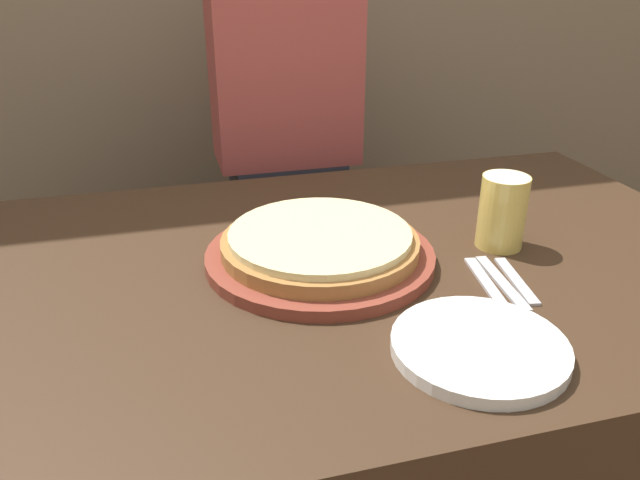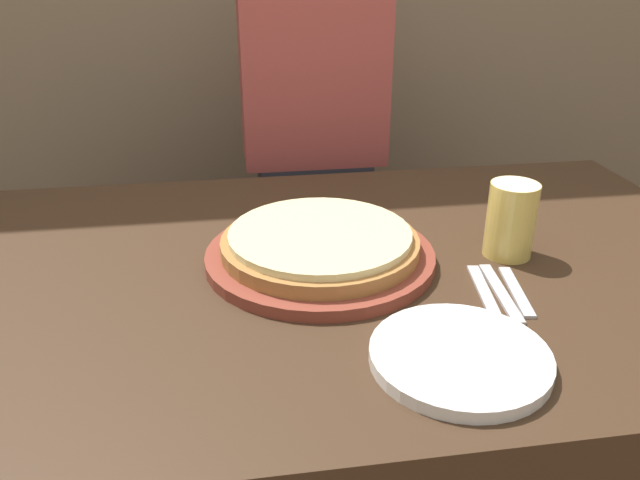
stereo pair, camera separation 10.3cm
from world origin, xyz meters
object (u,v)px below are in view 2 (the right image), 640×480
Objects in this scene: dinner_knife at (501,292)px; spoon at (516,291)px; beer_glass at (511,217)px; diner_person at (313,177)px; fork at (485,294)px; pizza_on_board at (320,248)px; dinner_plate at (460,357)px.

dinner_knife is 0.03m from spoon.
beer_glass is 0.16m from dinner_knife.
beer_glass is at bearing -69.31° from diner_person.
dinner_knife is at bearing 180.00° from spoon.
beer_glass is 0.17m from fork.
fork is at bearing -78.73° from diner_person.
spoon is at bearing 0.00° from dinner_knife.
diner_person is at bearing 104.80° from spoon.
beer_glass is 0.10× the size of diner_person.
dinner_knife is at bearing -30.05° from pizza_on_board.
pizza_on_board is 1.66× the size of dinner_plate.
beer_glass is at bearing 56.33° from dinner_plate.
fork and dinner_knife have the same top height.
dinner_knife is at bearing -76.95° from diner_person.
diner_person is at bearing 110.69° from beer_glass.
pizza_on_board is at bearing 176.16° from beer_glass.
fork is (0.10, 0.16, -0.01)m from dinner_plate.
beer_glass is 0.34m from dinner_plate.
dinner_knife is (0.12, 0.16, -0.01)m from dinner_plate.
spoon is (0.03, 0.00, 0.00)m from dinner_knife.
dinner_knife is (0.26, -0.15, -0.02)m from pizza_on_board.
pizza_on_board reaches higher than dinner_plate.
spoon is (-0.04, -0.13, -0.07)m from beer_glass.
beer_glass is (0.32, -0.02, 0.04)m from pizza_on_board.
spoon is (0.28, -0.15, -0.02)m from pizza_on_board.
pizza_on_board is 2.97× the size of beer_glass.
dinner_plate is 0.18m from fork.
fork is 0.02m from dinner_knife.
diner_person is (-0.20, 0.77, -0.08)m from spoon.
pizza_on_board reaches higher than spoon.
pizza_on_board reaches higher than fork.
fork is 1.17× the size of spoon.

